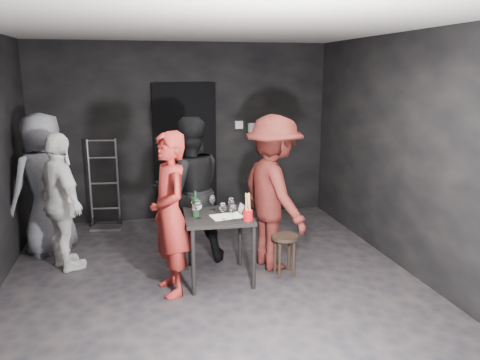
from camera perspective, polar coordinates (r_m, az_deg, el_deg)
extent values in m
cube|color=black|center=(5.26, -3.29, -12.39)|extent=(4.50, 5.00, 0.02)
cube|color=silver|center=(4.77, -3.73, 18.35)|extent=(4.50, 5.00, 0.02)
cube|color=black|center=(7.28, -6.80, 5.80)|extent=(4.50, 0.04, 2.70)
cube|color=black|center=(2.49, 6.26, -8.38)|extent=(4.50, 0.04, 2.70)
cube|color=black|center=(5.65, 19.64, 3.05)|extent=(0.04, 5.00, 2.70)
cube|color=black|center=(7.27, -6.68, 3.40)|extent=(0.95, 0.10, 2.10)
cube|color=#B7B7B2|center=(7.36, -0.14, 6.75)|extent=(0.12, 0.06, 0.12)
cube|color=#B7B7B2|center=(7.42, 1.37, 6.41)|extent=(0.10, 0.06, 0.14)
cylinder|color=#B2B2B7|center=(7.17, -17.82, -0.48)|extent=(0.03, 0.03, 1.31)
cylinder|color=#B2B2B7|center=(7.15, -14.68, -0.32)|extent=(0.03, 0.03, 1.31)
cube|color=#B2B2B7|center=(7.21, -15.98, -5.61)|extent=(0.44, 0.24, 0.03)
cylinder|color=black|center=(7.35, -17.49, -4.80)|extent=(0.04, 0.16, 0.16)
cylinder|color=black|center=(7.33, -14.41, -4.66)|extent=(0.04, 0.16, 0.16)
cube|color=black|center=(5.08, -2.70, -4.46)|extent=(0.72, 0.72, 0.04)
cylinder|color=black|center=(4.87, -5.73, -10.01)|extent=(0.04, 0.04, 0.71)
cylinder|color=black|center=(4.98, 1.69, -9.41)|extent=(0.04, 0.04, 0.71)
cylinder|color=black|center=(5.46, -6.60, -7.43)|extent=(0.04, 0.04, 0.71)
cylinder|color=black|center=(5.56, 0.01, -6.96)|extent=(0.04, 0.04, 0.71)
cylinder|color=black|center=(5.31, 5.49, -6.93)|extent=(0.31, 0.31, 0.04)
cylinder|color=black|center=(5.49, 5.99, -8.96)|extent=(0.04, 0.04, 0.41)
cylinder|color=black|center=(5.44, 4.31, -9.14)|extent=(0.04, 0.04, 0.41)
cylinder|color=black|center=(5.30, 4.85, -9.79)|extent=(0.04, 0.04, 0.41)
cylinder|color=black|center=(5.35, 6.57, -9.61)|extent=(0.04, 0.04, 0.41)
imported|color=#A52620|center=(4.77, -8.59, -2.92)|extent=(0.59, 0.77, 1.91)
imported|color=black|center=(5.56, -6.25, 0.21)|extent=(1.04, 0.63, 2.06)
imported|color=#591B17|center=(5.36, 4.15, 0.23)|extent=(0.94, 1.49, 2.14)
imported|color=white|center=(5.70, -20.95, -2.02)|extent=(0.92, 1.12, 1.72)
imported|color=slate|center=(6.28, -22.81, 1.00)|extent=(1.15, 1.11, 2.12)
cube|color=white|center=(5.01, -1.62, -4.44)|extent=(0.37, 0.27, 0.00)
cylinder|color=#113217|center=(5.01, -5.44, -3.34)|extent=(0.07, 0.07, 0.20)
cylinder|color=#113217|center=(4.97, -5.48, -1.78)|extent=(0.03, 0.03, 0.08)
cylinder|color=white|center=(5.00, -5.44, -3.24)|extent=(0.07, 0.07, 0.06)
cylinder|color=red|center=(4.86, 0.96, -4.31)|extent=(0.10, 0.10, 0.11)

